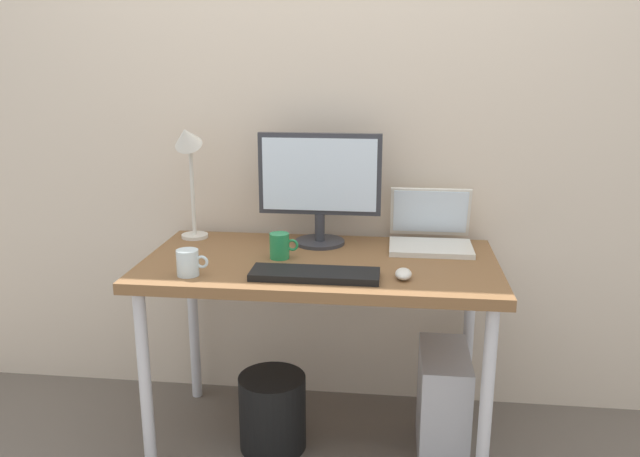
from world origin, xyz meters
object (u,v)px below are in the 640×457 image
object	(u,v)px
monitor	(320,182)
laptop	(430,232)
desk_lamp	(188,155)
keyboard	(315,274)
coffee_mug	(280,246)
wastebasket	(273,412)
mouse	(403,274)
computer_tower	(443,404)
glass_cup	(188,263)
desk	(320,278)

from	to	relation	value
monitor	laptop	world-z (taller)	monitor
desk_lamp	keyboard	world-z (taller)	desk_lamp
coffee_mug	monitor	bearing A→B (deg)	59.50
keyboard	wastebasket	size ratio (longest dim) A/B	1.47
keyboard	mouse	distance (m)	0.30
coffee_mug	wastebasket	size ratio (longest dim) A/B	0.36
mouse	computer_tower	distance (m)	0.61
laptop	coffee_mug	xyz separation A→B (m)	(-0.56, -0.23, -0.01)
glass_cup	wastebasket	xyz separation A→B (m)	(0.25, 0.16, -0.65)
desk	monitor	distance (m)	0.39
mouse	computer_tower	xyz separation A→B (m)	(0.17, 0.15, -0.57)
keyboard	monitor	bearing A→B (deg)	94.42
monitor	keyboard	size ratio (longest dim) A/B	1.10
desk	computer_tower	distance (m)	0.67
desk	mouse	distance (m)	0.36
keyboard	computer_tower	world-z (taller)	keyboard
desk	laptop	xyz separation A→B (m)	(0.41, 0.23, 0.13)
wastebasket	computer_tower	bearing A→B (deg)	3.08
wastebasket	mouse	bearing A→B (deg)	-13.01
desk_lamp	keyboard	bearing A→B (deg)	-36.24
coffee_mug	computer_tower	bearing A→B (deg)	-2.48
coffee_mug	computer_tower	distance (m)	0.86
coffee_mug	wastebasket	xyz separation A→B (m)	(-0.03, -0.06, -0.66)
monitor	computer_tower	xyz separation A→B (m)	(0.50, -0.24, -0.80)
desk	keyboard	xyz separation A→B (m)	(0.01, -0.20, 0.08)
desk_lamp	wastebasket	world-z (taller)	desk_lamp
coffee_mug	desk_lamp	bearing A→B (deg)	152.28
laptop	coffee_mug	world-z (taller)	laptop
monitor	mouse	size ratio (longest dim) A/B	5.38
computer_tower	wastebasket	bearing A→B (deg)	-176.92
monitor	desk_lamp	bearing A→B (deg)	179.91
mouse	wastebasket	bearing A→B (deg)	166.99
desk	glass_cup	size ratio (longest dim) A/B	11.74
mouse	coffee_mug	distance (m)	0.49
laptop	desk	bearing A→B (deg)	-151.10
monitor	computer_tower	distance (m)	0.97
computer_tower	wastebasket	xyz separation A→B (m)	(-0.65, -0.04, -0.06)
glass_cup	desk_lamp	bearing A→B (deg)	105.97
desk	laptop	size ratio (longest dim) A/B	4.09
desk_lamp	laptop	bearing A→B (deg)	1.13
computer_tower	coffee_mug	bearing A→B (deg)	177.52
laptop	desk_lamp	xyz separation A→B (m)	(-0.97, -0.02, 0.29)
monitor	laptop	xyz separation A→B (m)	(0.44, 0.02, -0.19)
desk_lamp	coffee_mug	distance (m)	0.55
coffee_mug	mouse	bearing A→B (deg)	-20.89
monitor	glass_cup	bearing A→B (deg)	-132.80
wastebasket	coffee_mug	bearing A→B (deg)	65.39
desk_lamp	glass_cup	distance (m)	0.55
monitor	wastebasket	bearing A→B (deg)	-119.22
desk	coffee_mug	bearing A→B (deg)	-178.97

